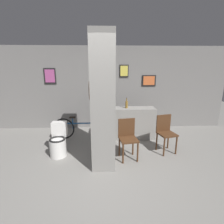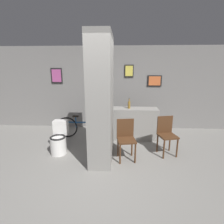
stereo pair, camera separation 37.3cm
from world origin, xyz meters
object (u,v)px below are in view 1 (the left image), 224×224
(bottle_tall, at_px, (127,104))
(chair_near_pillar, at_px, (128,137))
(toilet, at_px, (58,142))
(bicycle, at_px, (83,128))
(chair_by_doorway, at_px, (165,132))

(bottle_tall, bearing_deg, chair_near_pillar, -95.13)
(chair_near_pillar, bearing_deg, toilet, 163.85)
(bottle_tall, bearing_deg, bicycle, -179.71)
(chair_near_pillar, distance_m, bicycle, 1.59)
(toilet, bearing_deg, chair_near_pillar, -6.89)
(chair_by_doorway, height_order, bottle_tall, bottle_tall)
(chair_by_doorway, distance_m, bottle_tall, 1.28)
(chair_by_doorway, relative_size, bicycle, 0.53)
(chair_near_pillar, xyz_separation_m, chair_by_doorway, (0.93, 0.28, 0.00))
(toilet, distance_m, chair_by_doorway, 2.50)
(toilet, bearing_deg, bottle_tall, 29.11)
(chair_by_doorway, xyz_separation_m, bicycle, (-2.06, 0.83, -0.18))
(chair_by_doorway, height_order, bicycle, chair_by_doorway)
(toilet, bearing_deg, chair_by_doorway, 2.08)
(toilet, height_order, chair_by_doorway, chair_by_doorway)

